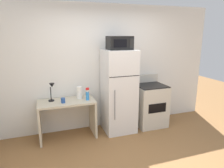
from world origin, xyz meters
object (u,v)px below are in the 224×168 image
at_px(coffee_mug, 63,100).
at_px(desk, 67,112).
at_px(paper_towel_roll, 79,93).
at_px(oven_range, 150,105).
at_px(refrigerator, 119,91).
at_px(spray_bottle, 87,95).
at_px(microwave, 120,43).
at_px(desk_lamp, 52,89).

bearing_deg(coffee_mug, desk, 54.77).
bearing_deg(paper_towel_roll, oven_range, -3.37).
xyz_separation_m(desk, refrigerator, (1.06, -0.04, 0.33)).
relative_size(spray_bottle, microwave, 0.54).
xyz_separation_m(coffee_mug, refrigerator, (1.13, 0.06, 0.05)).
xyz_separation_m(coffee_mug, microwave, (1.13, 0.04, 1.03)).
distance_m(refrigerator, microwave, 0.98).
relative_size(paper_towel_roll, coffee_mug, 2.53).
bearing_deg(refrigerator, paper_towel_roll, 172.76).
relative_size(desk, desk_lamp, 3.05).
height_order(spray_bottle, paper_towel_roll, spray_bottle).
distance_m(desk_lamp, coffee_mug, 0.31).
xyz_separation_m(spray_bottle, coffee_mug, (-0.47, -0.02, -0.05)).
bearing_deg(desk_lamp, oven_range, -2.74).
height_order(desk, coffee_mug, coffee_mug).
relative_size(coffee_mug, microwave, 0.21).
bearing_deg(desk_lamp, spray_bottle, -13.32).
bearing_deg(paper_towel_roll, desk_lamp, 179.13).
bearing_deg(desk_lamp, desk, -16.20).
xyz_separation_m(spray_bottle, oven_range, (1.42, 0.05, -0.38)).
height_order(spray_bottle, microwave, microwave).
bearing_deg(desk, paper_towel_roll, 13.54).
bearing_deg(paper_towel_roll, refrigerator, -7.24).
height_order(desk_lamp, coffee_mug, desk_lamp).
relative_size(paper_towel_roll, refrigerator, 0.14).
bearing_deg(oven_range, spray_bottle, -177.80).
bearing_deg(desk_lamp, refrigerator, -4.74).
bearing_deg(microwave, coffee_mug, -178.04).
distance_m(desk, refrigerator, 1.12).
distance_m(coffee_mug, refrigerator, 1.14).
xyz_separation_m(refrigerator, microwave, (0.00, -0.02, 0.98)).
distance_m(desk, coffee_mug, 0.30).
relative_size(paper_towel_roll, oven_range, 0.22).
height_order(paper_towel_roll, oven_range, oven_range).
xyz_separation_m(spray_bottle, paper_towel_roll, (-0.13, 0.15, 0.02)).
height_order(desk_lamp, refrigerator, refrigerator).
bearing_deg(paper_towel_roll, microwave, -8.74).
bearing_deg(desk_lamp, paper_towel_roll, -0.87).
xyz_separation_m(desk, paper_towel_roll, (0.27, 0.06, 0.35)).
distance_m(desk, microwave, 1.69).
bearing_deg(microwave, desk, 176.91).
distance_m(coffee_mug, oven_range, 1.92).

